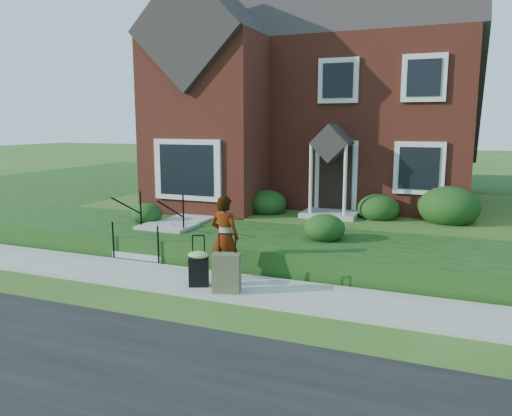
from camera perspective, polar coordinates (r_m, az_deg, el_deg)
The scene contains 11 objects.
ground at distance 10.60m, azimuth -5.07°, elevation -8.87°, with size 120.00×120.00×0.00m, color #2D5119.
street at distance 6.93m, azimuth -25.55°, elevation -20.33°, with size 60.00×6.00×0.01m, color black.
sidewalk at distance 10.59m, azimuth -5.07°, elevation -8.67°, with size 60.00×1.60×0.08m, color #9E9B93.
terrace at distance 20.07m, azimuth 20.03°, elevation 0.30°, with size 44.00×20.00×0.60m, color #17370F.
walkway at distance 15.88m, azimuth -4.93°, elevation -0.28°, with size 1.20×6.00×0.06m, color #9E9B93.
main_house at distance 19.25m, azimuth 7.71°, elevation 15.25°, with size 10.40×10.20×9.40m.
front_steps at distance 13.23m, azimuth -11.13°, elevation -3.13°, with size 1.40×2.02×1.50m.
foundation_shrubs at distance 14.69m, azimuth 7.87°, elevation 0.62°, with size 10.33×4.54×1.16m.
woman at distance 10.60m, azimuth -3.60°, elevation -3.36°, with size 0.65×0.43×1.79m, color #999999.
suitcase_black at distance 10.26m, azimuth -6.58°, elevation -6.67°, with size 0.54×0.50×1.06m.
suitcase_olive at distance 9.87m, azimuth -3.38°, elevation -7.40°, with size 0.60×0.43×1.17m.
Camera 1 is at (4.62, -8.93, 3.37)m, focal length 35.00 mm.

